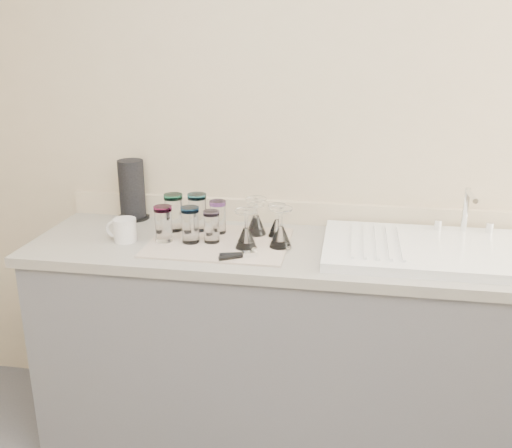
% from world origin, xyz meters
% --- Properties ---
extents(room_envelope, '(3.54, 3.50, 2.52)m').
position_xyz_m(room_envelope, '(0.00, 0.00, 1.56)').
color(room_envelope, '#525358').
rests_on(room_envelope, ground).
extents(counter_unit, '(2.06, 0.62, 0.90)m').
position_xyz_m(counter_unit, '(0.00, 1.20, 0.45)').
color(counter_unit, slate).
rests_on(counter_unit, ground).
extents(sink_unit, '(0.82, 0.50, 0.22)m').
position_xyz_m(sink_unit, '(0.55, 1.20, 0.92)').
color(sink_unit, white).
rests_on(sink_unit, counter_unit).
extents(dish_towel, '(0.55, 0.42, 0.01)m').
position_xyz_m(dish_towel, '(-0.28, 1.18, 0.90)').
color(dish_towel, beige).
rests_on(dish_towel, counter_unit).
extents(tumbler_teal, '(0.08, 0.08, 0.16)m').
position_xyz_m(tumbler_teal, '(-0.49, 1.29, 0.99)').
color(tumbler_teal, white).
rests_on(tumbler_teal, dish_towel).
extents(tumbler_cyan, '(0.08, 0.08, 0.16)m').
position_xyz_m(tumbler_cyan, '(-0.40, 1.30, 0.99)').
color(tumbler_cyan, white).
rests_on(tumbler_cyan, dish_towel).
extents(tumbler_purple, '(0.07, 0.07, 0.14)m').
position_xyz_m(tumbler_purple, '(-0.30, 1.29, 0.98)').
color(tumbler_purple, white).
rests_on(tumbler_purple, dish_towel).
extents(tumbler_magenta, '(0.07, 0.07, 0.14)m').
position_xyz_m(tumbler_magenta, '(-0.49, 1.15, 0.98)').
color(tumbler_magenta, white).
rests_on(tumbler_magenta, dish_towel).
extents(tumbler_blue, '(0.07, 0.07, 0.14)m').
position_xyz_m(tumbler_blue, '(-0.38, 1.16, 0.98)').
color(tumbler_blue, white).
rests_on(tumbler_blue, dish_towel).
extents(tumbler_lavender, '(0.06, 0.06, 0.13)m').
position_xyz_m(tumbler_lavender, '(-0.30, 1.17, 0.97)').
color(tumbler_lavender, white).
rests_on(tumbler_lavender, dish_towel).
extents(goblet_back_left, '(0.09, 0.09, 0.15)m').
position_xyz_m(goblet_back_left, '(-0.15, 1.30, 0.96)').
color(goblet_back_left, white).
rests_on(goblet_back_left, dish_towel).
extents(goblet_back_right, '(0.07, 0.07, 0.13)m').
position_xyz_m(goblet_back_right, '(-0.06, 1.29, 0.95)').
color(goblet_back_right, white).
rests_on(goblet_back_right, dish_towel).
extents(goblet_front_left, '(0.08, 0.08, 0.15)m').
position_xyz_m(goblet_front_left, '(-0.16, 1.13, 0.96)').
color(goblet_front_left, white).
rests_on(goblet_front_left, dish_towel).
extents(goblet_front_right, '(0.09, 0.09, 0.16)m').
position_xyz_m(goblet_front_right, '(-0.03, 1.17, 0.96)').
color(goblet_front_right, white).
rests_on(goblet_front_right, dish_towel).
extents(goblet_extra, '(0.07, 0.07, 0.13)m').
position_xyz_m(goblet_extra, '(-0.15, 1.31, 0.95)').
color(goblet_extra, white).
rests_on(goblet_extra, dish_towel).
extents(can_opener, '(0.14, 0.10, 0.02)m').
position_xyz_m(can_opener, '(-0.17, 1.02, 0.92)').
color(can_opener, silver).
rests_on(can_opener, dish_towel).
extents(white_mug, '(0.13, 0.09, 0.09)m').
position_xyz_m(white_mug, '(-0.66, 1.14, 0.95)').
color(white_mug, silver).
rests_on(white_mug, counter_unit).
extents(paper_towel_roll, '(0.14, 0.14, 0.27)m').
position_xyz_m(paper_towel_roll, '(-0.73, 1.44, 1.03)').
color(paper_towel_roll, black).
rests_on(paper_towel_roll, counter_unit).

